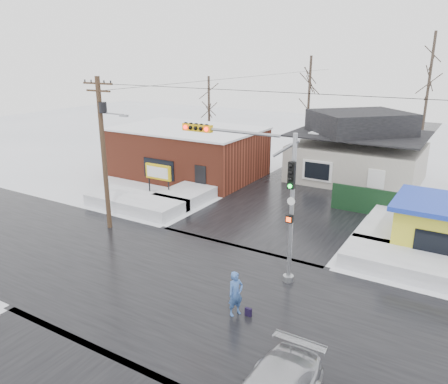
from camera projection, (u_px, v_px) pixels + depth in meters
The scene contains 19 objects.
ground at pixel (181, 287), 19.97m from camera, with size 120.00×120.00×0.00m, color white.
road_ns at pixel (181, 286), 19.97m from camera, with size 10.00×120.00×0.02m, color black.
road_ew at pixel (181, 286), 19.97m from camera, with size 120.00×10.00×0.02m, color black.
snowbank_nw at pixel (136, 203), 29.99m from camera, with size 7.00×3.00×0.80m, color white.
snowbank_ne at pixel (417, 265), 21.13m from camera, with size 7.00×3.00×0.80m, color white.
snowbank_nside_w at pixel (201, 189), 33.08m from camera, with size 3.00×8.00×0.80m, color white.
snowbank_nside_e at pixel (394, 224), 26.19m from camera, with size 3.00×8.00×0.80m, color white.
traffic_signal at pixel (260, 184), 19.81m from camera, with size 6.05×0.68×7.00m.
utility_pole at pixel (104, 146), 25.18m from camera, with size 3.15×0.44×9.00m.
brick_building at pixel (188, 151), 37.80m from camera, with size 12.20×8.20×4.12m.
marquee_sign at pixel (158, 173), 31.56m from camera, with size 2.20×0.21×2.55m.
house at pixel (358, 149), 36.13m from camera, with size 10.40×8.40×5.76m.
kiosk at pixel (439, 227), 23.00m from camera, with size 4.60×4.60×2.88m.
fence at pixel (393, 205), 27.92m from camera, with size 8.00×0.12×1.80m, color black.
tree_far_left at pixel (310, 78), 40.73m from camera, with size 3.00×3.00×10.00m.
tree_far_mid at pixel (432, 61), 36.96m from camera, with size 3.00×3.00×12.00m.
tree_far_west at pixel (209, 93), 44.51m from camera, with size 3.00×3.00×8.00m.
pedestrian at pixel (236, 294), 17.56m from camera, with size 0.69×0.45×1.89m, color #395EA1.
shopping_bag at pixel (248, 312), 17.68m from camera, with size 0.28×0.12×0.35m, color black.
Camera 1 is at (10.83, -14.15, 10.20)m, focal length 35.00 mm.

